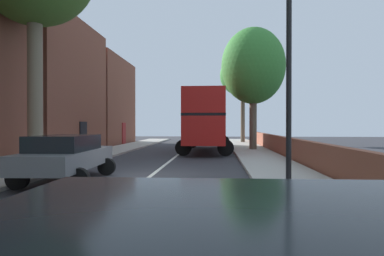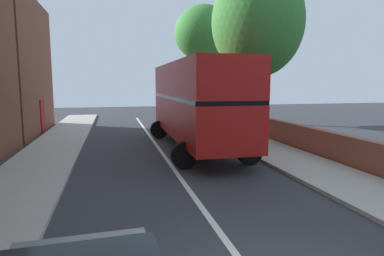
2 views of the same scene
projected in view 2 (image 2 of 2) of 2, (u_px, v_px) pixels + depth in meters
double_decker_bus at (196, 100)px, 15.69m from camera, size 3.60×10.36×4.06m
street_tree_right_1 at (258, 23)px, 16.64m from camera, size 4.61×4.61×8.82m
street_tree_right_3 at (204, 34)px, 26.36m from camera, size 4.74×4.74×9.13m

